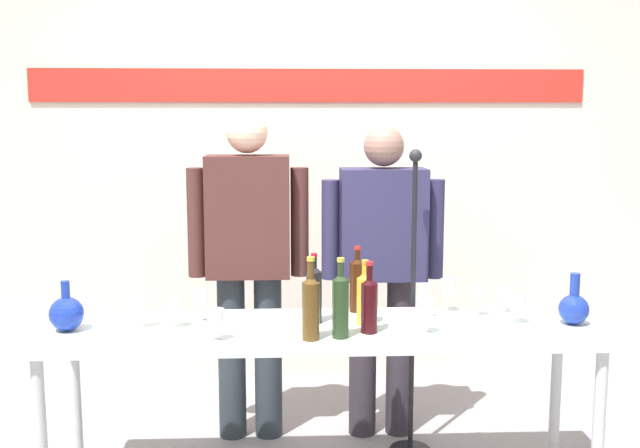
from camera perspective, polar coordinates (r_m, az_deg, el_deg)
back_wall at (r=4.65m, az=-0.80°, el=6.62°), size 4.82×0.11×3.00m
display_table at (r=3.20m, az=0.12°, el=-8.91°), size 2.35×0.58×0.76m
decanter_blue_left at (r=3.27m, az=-18.87°, el=-6.48°), size 0.14×0.14×0.21m
decanter_blue_right at (r=3.37m, az=18.89°, el=-6.09°), size 0.13×0.13×0.22m
presenter_left at (r=3.74m, az=-5.50°, el=-2.39°), size 0.60×0.22×1.66m
presenter_right at (r=3.77m, az=4.81°, el=-2.87°), size 0.62×0.22×1.59m
wine_bottle_0 at (r=3.38m, az=2.88°, el=-4.53°), size 0.07×0.07×0.30m
wine_bottle_1 at (r=2.96m, az=-0.71°, el=-6.26°), size 0.07×0.07×0.34m
wine_bottle_2 at (r=3.18m, az=3.45°, el=-5.58°), size 0.07×0.07×0.28m
wine_bottle_3 at (r=3.19m, az=-0.46°, el=-5.29°), size 0.07×0.07×0.30m
wine_bottle_4 at (r=3.06m, az=3.80°, el=-6.05°), size 0.07×0.07×0.30m
wine_bottle_5 at (r=2.98m, az=1.58°, el=-6.11°), size 0.07×0.07×0.33m
wine_glass_left_0 at (r=3.19m, az=-11.14°, el=-6.11°), size 0.07×0.07×0.14m
wine_glass_left_1 at (r=3.22m, az=-13.69°, el=-5.96°), size 0.07×0.07×0.15m
wine_glass_left_2 at (r=2.99m, az=-8.00°, el=-7.17°), size 0.07×0.07×0.13m
wine_glass_left_3 at (r=3.26m, az=-9.11°, el=-5.62°), size 0.06×0.06×0.15m
wine_glass_right_0 at (r=3.38m, az=12.05°, el=-5.21°), size 0.06×0.06×0.14m
wine_glass_right_1 at (r=3.43m, az=9.78°, el=-4.85°), size 0.07×0.07×0.15m
wine_glass_right_2 at (r=3.08m, az=8.18°, el=-6.45°), size 0.06×0.06×0.15m
wine_glass_right_3 at (r=3.30m, az=7.98°, el=-5.35°), size 0.06×0.06×0.15m
wine_glass_right_4 at (r=3.31m, az=14.94°, el=-5.85°), size 0.07×0.07×0.13m
wine_glass_right_5 at (r=3.47m, az=14.02°, el=-5.19°), size 0.07×0.07×0.12m
microphone_stand at (r=3.66m, az=7.06°, el=-9.99°), size 0.20×0.20×1.49m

